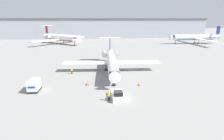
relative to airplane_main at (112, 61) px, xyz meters
name	(u,v)px	position (x,y,z in m)	size (l,w,h in m)	color
ground_plane	(117,99)	(-0.90, -19.17, -2.95)	(600.00, 600.00, 0.00)	gray
terminal_building	(98,28)	(-0.90, 100.83, 4.98)	(180.00, 16.80, 15.80)	#9EA3AD
airplane_main	(112,61)	(0.00, 0.00, 0.00)	(27.69, 29.01, 8.31)	white
pushback_tug	(118,95)	(-0.84, -18.71, -2.32)	(2.21, 4.53, 1.73)	silver
luggage_cart	(34,86)	(-17.37, -13.45, -1.75)	(1.96, 3.26, 2.39)	#232326
worker_near_tug	(109,96)	(-2.51, -19.59, -1.96)	(0.40, 0.26, 1.87)	#232838
worker_by_wing	(72,71)	(-11.09, -2.02, -2.04)	(0.40, 0.24, 1.74)	#232838
traffic_cone_left	(87,83)	(-6.68, -11.03, -2.58)	(0.70, 0.70, 0.77)	black
traffic_cone_right	(139,84)	(4.87, -12.48, -2.59)	(0.54, 0.54, 0.75)	black
airplane_parked_far_left	(61,38)	(-24.78, 63.81, 0.88)	(28.30, 31.19, 10.97)	white
airplane_parked_far_right	(195,37)	(58.44, 55.63, 1.08)	(32.30, 36.87, 10.91)	silver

